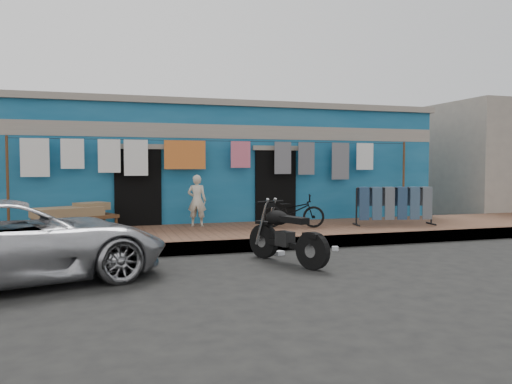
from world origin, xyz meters
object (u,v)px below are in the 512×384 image
at_px(motorcycle, 287,233).
at_px(bicycle, 293,207).
at_px(seated_person, 197,201).
at_px(charpoy, 76,218).
at_px(jeans_rack, 394,205).
at_px(car, 12,240).

bearing_deg(motorcycle, bicycle, 47.32).
bearing_deg(seated_person, charpoy, 25.88).
distance_m(bicycle, charpoy, 4.84).
bearing_deg(charpoy, motorcycle, -44.06).
distance_m(charpoy, jeans_rack, 7.39).
bearing_deg(bicycle, motorcycle, 176.58).
distance_m(car, charpoy, 3.78).
bearing_deg(car, motorcycle, -103.95).
distance_m(motorcycle, charpoy, 4.99).
bearing_deg(charpoy, seated_person, 4.28).
bearing_deg(jeans_rack, seated_person, 166.09).
height_order(bicycle, jeans_rack, jeans_rack).
height_order(charpoy, jeans_rack, jeans_rack).
height_order(seated_person, charpoy, seated_person).
height_order(car, bicycle, car).
relative_size(bicycle, charpoy, 0.75).
distance_m(bicycle, motorcycle, 3.06).
distance_m(motorcycle, jeans_rack, 4.52).
relative_size(bicycle, jeans_rack, 0.72).
bearing_deg(jeans_rack, motorcycle, -146.04).
height_order(car, motorcycle, car).
bearing_deg(jeans_rack, bicycle, 173.59).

